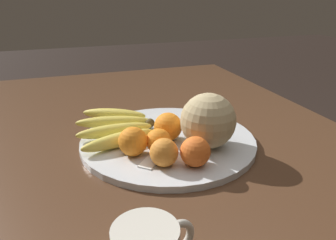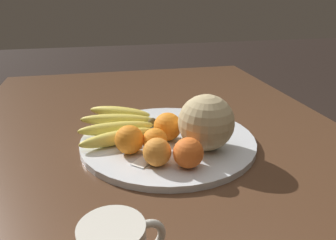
# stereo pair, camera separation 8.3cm
# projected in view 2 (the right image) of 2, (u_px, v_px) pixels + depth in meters

# --- Properties ---
(kitchen_table) EXTENTS (1.61, 1.09, 0.74)m
(kitchen_table) POSITION_uv_depth(u_px,v_px,m) (160.00, 170.00, 0.89)
(kitchen_table) COLOR #4C301E
(kitchen_table) RESTS_ON ground_plane
(fruit_bowl) EXTENTS (0.45, 0.45, 0.02)m
(fruit_bowl) POSITION_uv_depth(u_px,v_px,m) (168.00, 140.00, 0.85)
(fruit_bowl) COLOR silver
(fruit_bowl) RESTS_ON kitchen_table
(melon) EXTENTS (0.13, 0.13, 0.13)m
(melon) POSITION_uv_depth(u_px,v_px,m) (206.00, 122.00, 0.77)
(melon) COLOR tan
(melon) RESTS_ON fruit_bowl
(banana_bunch) EXTENTS (0.27, 0.21, 0.04)m
(banana_bunch) POSITION_uv_depth(u_px,v_px,m) (118.00, 124.00, 0.89)
(banana_bunch) COLOR #473819
(banana_bunch) RESTS_ON fruit_bowl
(orange_front_left) EXTENTS (0.07, 0.07, 0.07)m
(orange_front_left) POSITION_uv_depth(u_px,v_px,m) (129.00, 140.00, 0.76)
(orange_front_left) COLOR orange
(orange_front_left) RESTS_ON fruit_bowl
(orange_front_right) EXTENTS (0.06, 0.06, 0.06)m
(orange_front_right) POSITION_uv_depth(u_px,v_px,m) (157.00, 152.00, 0.71)
(orange_front_right) COLOR orange
(orange_front_right) RESTS_ON fruit_bowl
(orange_mid_center) EXTENTS (0.06, 0.06, 0.06)m
(orange_mid_center) POSITION_uv_depth(u_px,v_px,m) (155.00, 140.00, 0.77)
(orange_mid_center) COLOR orange
(orange_mid_center) RESTS_ON fruit_bowl
(orange_back_left) EXTENTS (0.07, 0.07, 0.07)m
(orange_back_left) POSITION_uv_depth(u_px,v_px,m) (168.00, 127.00, 0.83)
(orange_back_left) COLOR orange
(orange_back_left) RESTS_ON fruit_bowl
(orange_back_right) EXTENTS (0.07, 0.07, 0.07)m
(orange_back_right) POSITION_uv_depth(u_px,v_px,m) (188.00, 153.00, 0.70)
(orange_back_right) COLOR orange
(orange_back_right) RESTS_ON fruit_bowl
(produce_tag) EXTENTS (0.09, 0.09, 0.00)m
(produce_tag) POSITION_uv_depth(u_px,v_px,m) (148.00, 158.00, 0.75)
(produce_tag) COLOR white
(produce_tag) RESTS_ON fruit_bowl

